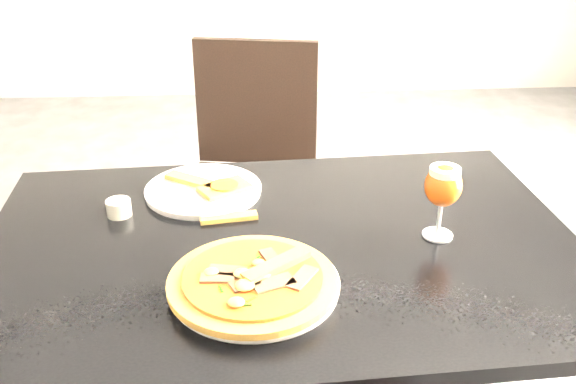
{
  "coord_description": "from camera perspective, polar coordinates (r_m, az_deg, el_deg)",
  "views": [
    {
      "loc": [
        0.12,
        -1.35,
        1.42
      ],
      "look_at": [
        0.19,
        -0.19,
        0.83
      ],
      "focal_mm": 40.0,
      "sensor_mm": 36.0,
      "label": 1
    }
  ],
  "objects": [
    {
      "name": "beer_glass",
      "position": [
        1.3,
        13.64,
        0.49
      ],
      "size": [
        0.07,
        0.07,
        0.16
      ],
      "color": "silver",
      "rests_on": "dining_table"
    },
    {
      "name": "chair_far",
      "position": [
        2.14,
        -3.25,
        1.62
      ],
      "size": [
        0.5,
        0.5,
        0.93
      ],
      "rotation": [
        0.0,
        0.0,
        -0.18
      ],
      "color": "black",
      "rests_on": "ground"
    },
    {
      "name": "plate_main",
      "position": [
        1.15,
        -2.99,
        -8.25
      ],
      "size": [
        0.39,
        0.39,
        0.02
      ],
      "primitive_type": "cylinder",
      "rotation": [
        0.0,
        0.0,
        0.38
      ],
      "color": "white",
      "rests_on": "dining_table"
    },
    {
      "name": "loose_crust",
      "position": [
        1.37,
        -5.28,
        -2.27
      ],
      "size": [
        0.13,
        0.04,
        0.01
      ],
      "primitive_type": "cube",
      "rotation": [
        0.0,
        0.0,
        0.14
      ],
      "color": "brown",
      "rests_on": "dining_table"
    },
    {
      "name": "dining_table",
      "position": [
        1.34,
        -0.48,
        -7.75
      ],
      "size": [
        1.24,
        0.87,
        0.75
      ],
      "rotation": [
        0.0,
        0.0,
        0.06
      ],
      "color": "black",
      "rests_on": "ground"
    },
    {
      "name": "sauce_cup",
      "position": [
        1.43,
        -14.82,
        -1.31
      ],
      "size": [
        0.05,
        0.05,
        0.04
      ],
      "color": "beige",
      "rests_on": "dining_table"
    },
    {
      "name": "crust_scraps",
      "position": [
        1.48,
        -6.65,
        0.6
      ],
      "size": [
        0.21,
        0.15,
        0.02
      ],
      "rotation": [
        0.0,
        0.0,
        -0.15
      ],
      "color": "brown",
      "rests_on": "plate_second"
    },
    {
      "name": "pizza",
      "position": [
        1.14,
        -3.11,
        -7.8
      ],
      "size": [
        0.3,
        0.3,
        0.03
      ],
      "rotation": [
        0.0,
        0.0,
        0.35
      ],
      "color": "brown",
      "rests_on": "plate_main"
    },
    {
      "name": "plate_second",
      "position": [
        1.49,
        -7.53,
        0.17
      ],
      "size": [
        0.28,
        0.28,
        0.01
      ],
      "primitive_type": "cylinder",
      "rotation": [
        0.0,
        0.0,
        0.05
      ],
      "color": "white",
      "rests_on": "dining_table"
    }
  ]
}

